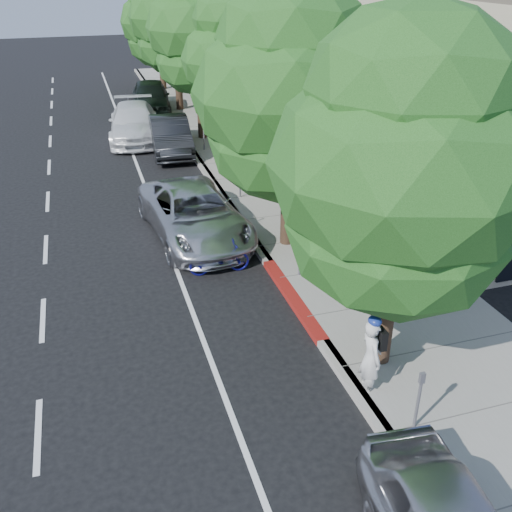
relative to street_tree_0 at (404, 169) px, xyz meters
name	(u,v)px	position (x,y,z in m)	size (l,w,h in m)	color
ground	(307,322)	(-0.90, 2.00, -4.48)	(120.00, 120.00, 0.00)	black
sidewalk	(285,194)	(1.40, 10.00, -4.41)	(4.60, 56.00, 0.15)	gray
curb	(226,200)	(-0.90, 10.00, -4.41)	(0.30, 56.00, 0.15)	#9E998E
curb_red_segment	(293,298)	(-0.90, 3.00, -4.41)	(0.32, 4.00, 0.15)	maroon
storefront_building	(353,51)	(8.70, 20.00, -0.98)	(10.00, 36.00, 7.00)	beige
street_tree_0	(404,169)	(0.00, 0.00, 0.00)	(5.08, 5.08, 7.45)	black
street_tree_1	(290,96)	(0.00, 6.00, 0.10)	(5.42, 5.42, 7.69)	black
street_tree_2	(233,62)	(0.00, 12.00, 0.07)	(3.80, 3.80, 7.16)	black
street_tree_3	(198,30)	(0.00, 18.00, 0.53)	(4.70, 4.70, 8.04)	black
street_tree_4	(175,19)	(0.00, 24.00, 0.49)	(4.99, 4.99, 8.07)	black
street_tree_5	(159,23)	(0.00, 30.00, -0.29)	(4.89, 4.89, 7.00)	black
cyclist	(371,358)	(-0.66, -0.72, -3.62)	(0.63, 0.41, 1.73)	silver
bicycle	(219,259)	(-2.36, 5.00, -4.03)	(0.60, 1.71, 0.90)	#161697
silver_suv	(194,214)	(-2.54, 7.50, -3.70)	(2.60, 5.63, 1.57)	silver
dark_sedan	(170,135)	(-1.79, 16.50, -3.70)	(1.66, 4.77, 1.57)	black
white_pickup	(134,123)	(-3.10, 19.17, -3.67)	(2.27, 5.59, 1.62)	white
dark_suv_far	(151,97)	(-1.59, 24.26, -3.60)	(2.09, 5.20, 1.77)	black
pedestrian	(363,197)	(2.91, 6.80, -3.50)	(0.81, 0.63, 1.66)	black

